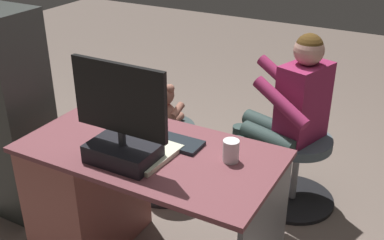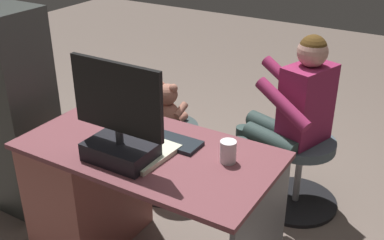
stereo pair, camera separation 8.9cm
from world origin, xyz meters
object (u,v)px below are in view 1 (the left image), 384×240
office_chair_teddy (165,154)px  visitor_chair (296,166)px  keyboard (163,139)px  desk (102,189)px  tv_remote (101,143)px  monitor (122,131)px  cup (231,151)px  person (287,108)px  computer_mouse (113,122)px  teddy_bear (165,106)px

office_chair_teddy → visitor_chair: bearing=-161.8°
keyboard → desk: bearing=16.8°
keyboard → tv_remote: bearing=37.1°
monitor → visitor_chair: (-0.53, -1.11, -0.63)m
cup → person: 0.85m
desk → computer_mouse: computer_mouse is taller
keyboard → teddy_bear: teddy_bear is taller
computer_mouse → visitor_chair: size_ratio=0.18×
cup → visitor_chair: cup is taller
computer_mouse → visitor_chair: (-0.80, -0.83, -0.49)m
desk → person: (-0.73, -0.93, 0.28)m
desk → computer_mouse: bearing=-97.5°
office_chair_teddy → person: (-0.74, -0.24, 0.41)m
visitor_chair → cup: bearing=84.1°
desk → person: person is taller
computer_mouse → cup: (-0.71, 0.03, 0.04)m
keyboard → monitor: bearing=77.4°
computer_mouse → office_chair_teddy: size_ratio=0.18×
teddy_bear → desk: bearing=90.9°
keyboard → office_chair_teddy: 0.83m
desk → keyboard: size_ratio=3.06×
desk → visitor_chair: bearing=-130.6°
keyboard → computer_mouse: bearing=-3.0°
computer_mouse → keyboard: bearing=177.0°
office_chair_teddy → visitor_chair: (-0.83, -0.27, 0.00)m
computer_mouse → tv_remote: 0.22m
monitor → keyboard: monitor is taller
tv_remote → visitor_chair: bearing=-145.5°
cup → computer_mouse: bearing=-2.6°
cup → visitor_chair: size_ratio=0.20×
desk → keyboard: (-0.35, -0.10, 0.36)m
keyboard → teddy_bear: bearing=-58.8°
tv_remote → person: 1.19m
tv_remote → office_chair_teddy: (0.11, -0.77, -0.48)m
tv_remote → office_chair_teddy: tv_remote is taller
desk → office_chair_teddy: (0.01, -0.68, -0.13)m
desk → monitor: monitor is taller
monitor → tv_remote: bearing=-19.8°
person → tv_remote: bearing=57.9°
office_chair_teddy → person: size_ratio=0.45×
desk → keyboard: 0.51m
computer_mouse → person: 1.08m
office_chair_teddy → visitor_chair: size_ratio=0.95×
monitor → cup: monitor is taller
monitor → office_chair_teddy: 1.09m
desk → monitor: 0.60m
keyboard → office_chair_teddy: bearing=-58.4°
tv_remote → visitor_chair: (-0.72, -1.04, -0.48)m
cup → teddy_bear: 0.97m
cup → visitor_chair: bearing=-95.9°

